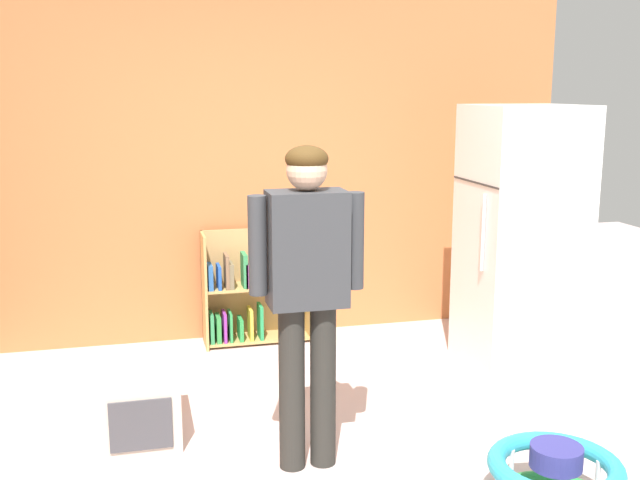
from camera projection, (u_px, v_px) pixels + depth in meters
name	position (u px, v px, depth m)	size (l,w,h in m)	color
back_wall	(233.00, 161.00, 5.60)	(5.20, 0.06, 2.70)	#C3703F
refrigerator	(521.00, 238.00, 5.07)	(0.73, 0.68, 1.78)	white
bookshelf	(249.00, 293.00, 5.64)	(0.80, 0.28, 0.85)	tan
standing_person	(307.00, 280.00, 3.64)	(0.57, 0.22, 1.62)	#2A2925
baby_walker	(555.00, 479.00, 3.38)	(0.60, 0.60, 0.32)	green
pet_carrier	(140.00, 404.00, 4.13)	(0.42, 0.55, 0.36)	beige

